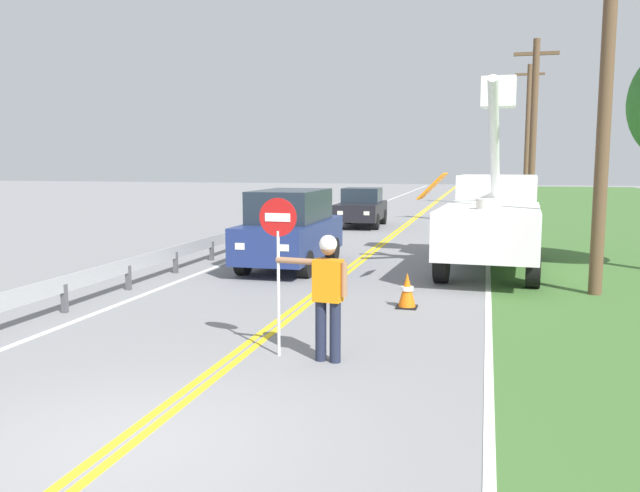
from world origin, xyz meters
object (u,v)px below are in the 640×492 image
at_px(utility_pole_near, 605,109).
at_px(utility_bucket_truck, 493,216).
at_px(utility_pole_mid, 533,131).
at_px(utility_pole_far, 527,134).
at_px(traffic_cone_lead, 407,291).
at_px(oncoming_sedan_second, 361,208).
at_px(stop_sign_paddle, 278,241).
at_px(oncoming_suv_nearest, 290,229).
at_px(flagger_worker, 327,290).

bearing_deg(utility_pole_near, utility_bucket_truck, 124.83).
distance_m(utility_bucket_truck, utility_pole_mid, 11.40).
relative_size(utility_bucket_truck, utility_pole_mid, 0.88).
bearing_deg(utility_pole_far, traffic_cone_lead, -97.09).
bearing_deg(traffic_cone_lead, utility_pole_mid, 78.71).
height_order(utility_bucket_truck, utility_pole_near, utility_pole_near).
height_order(utility_bucket_truck, utility_pole_far, utility_pole_far).
bearing_deg(oncoming_sedan_second, utility_pole_far, 62.39).
xyz_separation_m(stop_sign_paddle, traffic_cone_lead, (1.46, 3.64, -1.37)).
height_order(oncoming_suv_nearest, oncoming_sedan_second, oncoming_suv_nearest).
bearing_deg(utility_pole_far, stop_sign_paddle, -98.73).
relative_size(utility_pole_far, traffic_cone_lead, 12.63).
bearing_deg(stop_sign_paddle, utility_pole_far, 81.27).
xyz_separation_m(stop_sign_paddle, utility_bucket_truck, (3.10, 9.03, -0.31)).
bearing_deg(stop_sign_paddle, oncoming_sedan_second, 97.20).
distance_m(stop_sign_paddle, utility_pole_mid, 20.67).
relative_size(flagger_worker, utility_bucket_truck, 0.26).
distance_m(oncoming_suv_nearest, traffic_cone_lead, 5.56).
distance_m(oncoming_sedan_second, utility_pole_near, 15.90).
bearing_deg(utility_bucket_truck, utility_pole_mid, 81.59).
xyz_separation_m(flagger_worker, utility_pole_far, (4.51, 34.39, 3.56)).
bearing_deg(flagger_worker, stop_sign_paddle, 172.09).
bearing_deg(traffic_cone_lead, utility_pole_far, 82.91).
relative_size(oncoming_sedan_second, utility_pole_mid, 0.53).
xyz_separation_m(utility_pole_near, utility_pole_far, (0.03, 28.34, 0.66)).
distance_m(stop_sign_paddle, oncoming_suv_nearest, 8.11).
relative_size(stop_sign_paddle, utility_pole_near, 0.31).
xyz_separation_m(stop_sign_paddle, utility_pole_near, (5.24, 5.95, 2.24)).
relative_size(utility_pole_near, utility_pole_mid, 0.96).
height_order(utility_pole_far, traffic_cone_lead, utility_pole_far).
height_order(stop_sign_paddle, oncoming_sedan_second, stop_sign_paddle).
height_order(utility_pole_mid, traffic_cone_lead, utility_pole_mid).
height_order(utility_pole_near, utility_pole_mid, utility_pole_mid).
height_order(flagger_worker, utility_pole_near, utility_pole_near).
xyz_separation_m(oncoming_suv_nearest, utility_pole_mid, (6.90, 12.19, 3.06)).
distance_m(oncoming_suv_nearest, oncoming_sedan_second, 11.72).
bearing_deg(flagger_worker, utility_pole_mid, 78.86).
height_order(flagger_worker, utility_pole_far, utility_pole_far).
bearing_deg(stop_sign_paddle, utility_pole_near, 48.61).
relative_size(flagger_worker, stop_sign_paddle, 0.78).
bearing_deg(utility_pole_near, oncoming_sedan_second, 119.62).
bearing_deg(utility_pole_far, utility_bucket_truck, -94.91).
height_order(stop_sign_paddle, utility_pole_far, utility_pole_far).
bearing_deg(oncoming_suv_nearest, stop_sign_paddle, -74.33).
relative_size(stop_sign_paddle, utility_pole_mid, 0.30).
distance_m(stop_sign_paddle, oncoming_sedan_second, 19.68).
bearing_deg(utility_pole_mid, utility_bucket_truck, -98.41).
distance_m(stop_sign_paddle, utility_bucket_truck, 9.55).
relative_size(flagger_worker, utility_pole_far, 0.21).
bearing_deg(utility_bucket_truck, traffic_cone_lead, -106.96).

